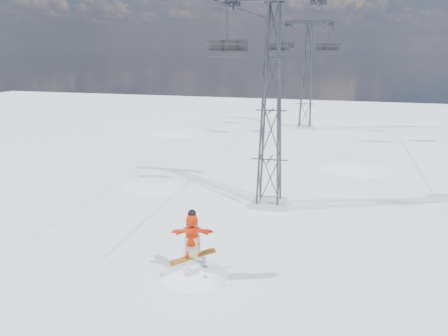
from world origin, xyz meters
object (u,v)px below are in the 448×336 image
at_px(lift_tower_near, 271,111).
at_px(lift_tower_far, 307,78).
at_px(snowboarder_jump, 196,311).
at_px(lift_chair_near, 227,47).

xyz_separation_m(lift_tower_near, lift_tower_far, (0.00, 25.00, 0.00)).
height_order(lift_tower_far, snowboarder_jump, lift_tower_far).
bearing_deg(snowboarder_jump, lift_chair_near, 94.80).
height_order(lift_tower_near, lift_chair_near, lift_tower_near).
bearing_deg(lift_tower_far, lift_tower_near, -90.00).
distance_m(lift_tower_near, lift_tower_far, 25.00).
relative_size(lift_tower_near, lift_tower_far, 1.00).
bearing_deg(lift_chair_near, snowboarder_jump, -85.20).
xyz_separation_m(lift_tower_far, snowboarder_jump, (-1.56, -33.59, -7.09)).
height_order(lift_tower_near, lift_tower_far, same).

